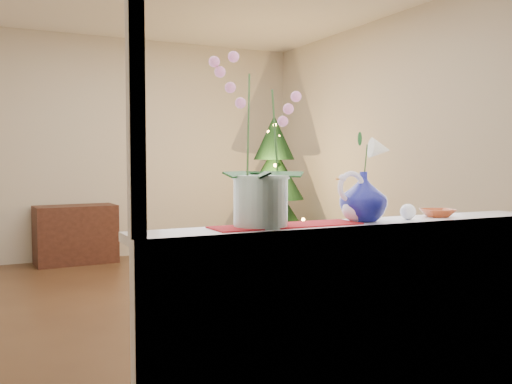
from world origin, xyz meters
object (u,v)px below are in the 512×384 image
at_px(orchid_pot, 261,141).
at_px(blue_vase, 363,193).
at_px(paperweight, 408,212).
at_px(xmas_tree, 274,188).
at_px(side_table, 76,234).
at_px(amber_dish, 437,213).
at_px(swan, 361,198).

relative_size(orchid_pot, blue_vase, 2.76).
distance_m(paperweight, xmas_tree, 4.08).
height_order(orchid_pot, xmas_tree, xmas_tree).
xyz_separation_m(paperweight, side_table, (-0.92, 4.65, -0.62)).
height_order(orchid_pot, blue_vase, orchid_pot).
distance_m(orchid_pot, blue_vase, 0.60).
distance_m(paperweight, amber_dish, 0.23).
relative_size(swan, blue_vase, 0.98).
relative_size(blue_vase, paperweight, 3.53).
relative_size(amber_dish, side_table, 0.16).
relative_size(swan, xmas_tree, 0.15).
distance_m(swan, side_table, 4.72).
height_order(xmas_tree, side_table, xmas_tree).
distance_m(orchid_pot, swan, 0.59).
bearing_deg(swan, side_table, 110.02).
height_order(swan, xmas_tree, xmas_tree).
xyz_separation_m(orchid_pot, amber_dish, (1.02, -0.00, -0.36)).
bearing_deg(blue_vase, orchid_pot, 179.64).
height_order(orchid_pot, side_table, orchid_pot).
relative_size(swan, side_table, 0.30).
relative_size(orchid_pot, swan, 2.82).
bearing_deg(amber_dish, blue_vase, 179.92).
distance_m(amber_dish, xmas_tree, 3.98).
bearing_deg(amber_dish, orchid_pot, 179.77).
distance_m(swan, xmas_tree, 4.15).
distance_m(blue_vase, xmas_tree, 4.13).
bearing_deg(orchid_pot, amber_dish, -0.23).
distance_m(swan, blue_vase, 0.03).
height_order(swan, side_table, swan).
xyz_separation_m(swan, xmas_tree, (1.55, 3.85, -0.17)).
xyz_separation_m(blue_vase, xmas_tree, (1.53, 3.84, -0.19)).
bearing_deg(blue_vase, paperweight, -8.23).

